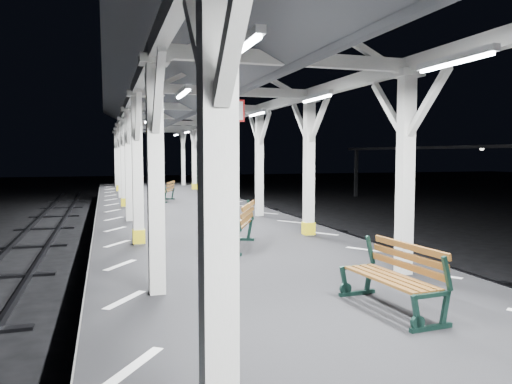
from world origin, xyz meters
name	(u,v)px	position (x,y,z in m)	size (l,w,h in m)	color
ground	(253,308)	(0.00, 0.00, 0.00)	(120.00, 120.00, 0.00)	black
platform	(253,283)	(0.00, 0.00, 0.50)	(6.00, 50.00, 1.00)	black
hazard_stripes_left	(120,265)	(-2.45, 0.00, 1.00)	(1.00, 48.00, 0.01)	silver
hazard_stripes_right	(366,250)	(2.45, 0.00, 1.00)	(1.00, 48.00, 0.01)	silver
track_right	(468,284)	(5.00, 0.00, 0.08)	(2.20, 60.00, 0.16)	#2D2D33
canopy	(253,69)	(0.00, -0.02, 4.56)	(5.40, 49.00, 4.65)	silver
bench_near	(396,275)	(0.82, -3.64, 1.45)	(0.70, 1.60, 0.84)	#122D26
bench_mid	(238,224)	(-0.01, 1.00, 1.51)	(1.31, 1.86, 0.95)	#122D26
bench_far	(167,191)	(-0.23, 11.85, 1.44)	(1.03, 1.62, 0.83)	#122D26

